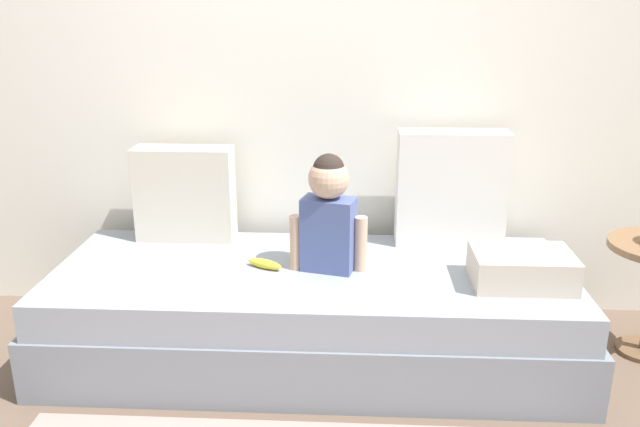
% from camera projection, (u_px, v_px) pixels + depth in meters
% --- Properties ---
extents(ground_plane, '(12.00, 12.00, 0.00)m').
position_uv_depth(ground_plane, '(312.00, 355.00, 2.92)').
color(ground_plane, brown).
extents(back_wall, '(5.49, 0.10, 2.37)m').
position_uv_depth(back_wall, '(319.00, 75.00, 3.10)').
color(back_wall, silver).
rests_on(back_wall, ground).
extents(couch, '(2.29, 0.89, 0.43)m').
position_uv_depth(couch, '(312.00, 313.00, 2.86)').
color(couch, gray).
rests_on(couch, ground).
extents(throw_pillow_left, '(0.46, 0.16, 0.45)m').
position_uv_depth(throw_pillow_left, '(185.00, 194.00, 3.08)').
color(throw_pillow_left, beige).
rests_on(throw_pillow_left, couch).
extents(throw_pillow_right, '(0.50, 0.16, 0.54)m').
position_uv_depth(throw_pillow_right, '(451.00, 188.00, 3.00)').
color(throw_pillow_right, silver).
rests_on(throw_pillow_right, couch).
extents(toddler, '(0.33, 0.18, 0.51)m').
position_uv_depth(toddler, '(328.00, 211.00, 2.70)').
color(toddler, '#4C5B93').
rests_on(toddler, couch).
extents(banana, '(0.17, 0.12, 0.04)m').
position_uv_depth(banana, '(265.00, 264.00, 2.78)').
color(banana, yellow).
rests_on(banana, couch).
extents(folded_blanket, '(0.40, 0.28, 0.14)m').
position_uv_depth(folded_blanket, '(522.00, 268.00, 2.62)').
color(folded_blanket, beige).
rests_on(folded_blanket, couch).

